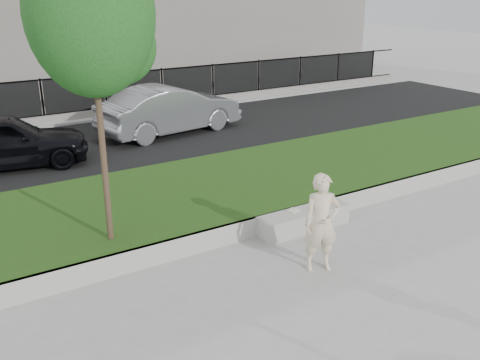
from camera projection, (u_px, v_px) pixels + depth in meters
ground at (253, 270)px, 9.06m from camera, size 90.00×90.00×0.00m
grass_bank at (175, 202)px, 11.38m from camera, size 34.00×4.00×0.40m
grass_kerb at (222, 236)px, 9.82m from camera, size 34.00×0.08×0.40m
street at (95, 147)px, 15.82m from camera, size 34.00×7.00×0.04m
far_pavement at (56, 116)px, 19.38m from camera, size 34.00×3.00×0.12m
iron_fence at (62, 108)px, 18.42m from camera, size 32.00×0.30×1.50m
stone_bench at (304, 220)px, 10.49m from camera, size 1.97×0.49×0.40m
man at (321, 223)px, 8.82m from camera, size 0.73×0.61×1.69m
book at (293, 210)px, 10.39m from camera, size 0.28×0.25×0.03m
young_tree at (95, 19)px, 8.10m from camera, size 2.05×1.97×5.03m
car_dark at (3, 141)px, 13.76m from camera, size 4.41×2.38×1.42m
car_silver at (170, 109)px, 17.03m from camera, size 4.85×2.31×1.53m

